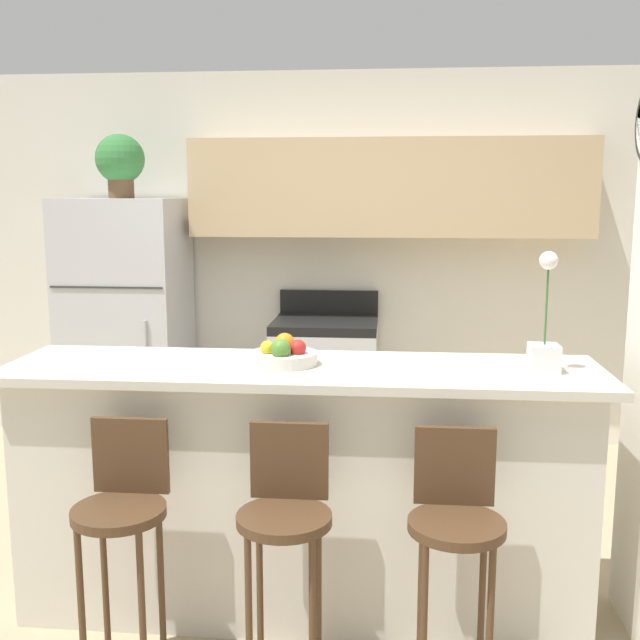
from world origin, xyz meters
TOP-DOWN VIEW (x-y plane):
  - ground_plane at (0.00, 0.00)m, footprint 14.00×14.00m
  - wall_back at (0.13, 2.23)m, footprint 5.60×0.38m
  - counter_bar at (0.00, 0.00)m, footprint 2.39×0.62m
  - refrigerator at (-1.41, 1.91)m, footprint 0.76×0.70m
  - stove_range at (-0.07, 1.95)m, footprint 0.68×0.63m
  - bar_stool_left at (-0.58, -0.48)m, footprint 0.33×0.33m
  - bar_stool_mid at (0.00, -0.48)m, footprint 0.33×0.33m
  - bar_stool_right at (0.58, -0.48)m, footprint 0.33×0.33m
  - potted_plant_on_fridge at (-1.41, 1.91)m, footprint 0.32×0.32m
  - orchid_vase at (0.94, -0.01)m, footprint 0.11×0.11m
  - fruit_bowl at (-0.08, 0.02)m, footprint 0.28×0.28m
  - trash_bin at (-0.81, 1.67)m, footprint 0.28×0.28m

SIDE VIEW (x-z plane):
  - ground_plane at x=0.00m, z-range 0.00..0.00m
  - trash_bin at x=-0.81m, z-range 0.00..0.38m
  - stove_range at x=-0.07m, z-range -0.07..1.00m
  - counter_bar at x=0.00m, z-range 0.01..1.05m
  - bar_stool_left at x=-0.58m, z-range 0.14..1.08m
  - bar_stool_mid at x=0.00m, z-range 0.14..1.08m
  - bar_stool_right at x=0.58m, z-range 0.14..1.08m
  - refrigerator at x=-1.41m, z-range 0.00..1.70m
  - fruit_bowl at x=-0.08m, z-range 1.03..1.15m
  - orchid_vase at x=0.94m, z-range 0.95..1.41m
  - wall_back at x=0.13m, z-range 0.19..2.74m
  - potted_plant_on_fridge at x=-1.41m, z-range 1.73..2.14m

